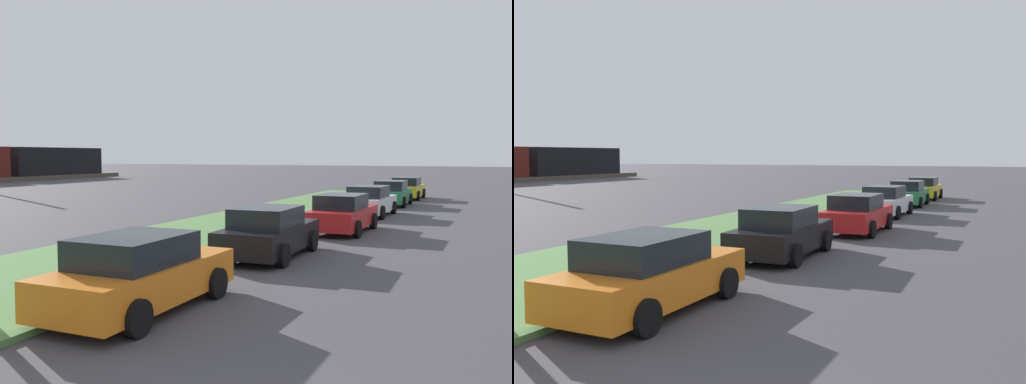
# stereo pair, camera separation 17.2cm
# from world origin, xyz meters

# --- Properties ---
(grass_median) EXTENTS (60.00, 6.00, 0.12)m
(grass_median) POSITION_xyz_m (10.00, 8.20, 0.06)
(grass_median) COLOR #517F42
(grass_median) RESTS_ON ground
(parked_car_orange) EXTENTS (4.30, 2.02, 1.47)m
(parked_car_orange) POSITION_xyz_m (5.24, 4.52, 0.72)
(parked_car_orange) COLOR orange
(parked_car_orange) RESTS_ON ground
(parked_car_black) EXTENTS (4.36, 2.13, 1.47)m
(parked_car_black) POSITION_xyz_m (11.40, 4.46, 0.72)
(parked_car_black) COLOR black
(parked_car_black) RESTS_ON ground
(parked_car_red) EXTENTS (4.30, 2.02, 1.47)m
(parked_car_red) POSITION_xyz_m (17.34, 3.90, 0.72)
(parked_car_red) COLOR red
(parked_car_red) RESTS_ON ground
(parked_car_white) EXTENTS (4.33, 2.09, 1.47)m
(parked_car_white) POSITION_xyz_m (23.48, 4.23, 0.72)
(parked_car_white) COLOR silver
(parked_car_white) RESTS_ON ground
(parked_car_green) EXTENTS (4.33, 2.08, 1.47)m
(parked_car_green) POSITION_xyz_m (29.52, 4.28, 0.72)
(parked_car_green) COLOR #1E6B38
(parked_car_green) RESTS_ON ground
(parked_car_yellow) EXTENTS (4.30, 2.02, 1.47)m
(parked_car_yellow) POSITION_xyz_m (34.90, 4.23, 0.72)
(parked_car_yellow) COLOR gold
(parked_car_yellow) RESTS_ON ground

